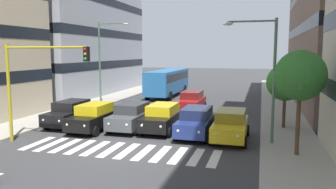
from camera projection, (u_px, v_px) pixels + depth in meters
ground_plane at (119, 150)px, 17.28m from camera, size 180.00×180.00×0.00m
sidewalk_left at (297, 164)px, 14.95m from camera, size 3.21×90.00×0.15m
crosswalk_markings at (119, 150)px, 17.28m from camera, size 10.35×2.80×0.01m
car_0 at (231, 125)px, 19.20m from camera, size 2.02×4.44×1.72m
car_1 at (196, 122)px, 20.09m from camera, size 2.02×4.44×1.72m
car_2 at (162, 117)px, 21.38m from camera, size 2.02×4.44×1.72m
car_3 at (132, 116)px, 21.85m from camera, size 2.02×4.44×1.72m
car_4 at (94, 117)px, 21.61m from camera, size 2.02×4.44×1.72m
car_5 at (71, 113)px, 22.96m from camera, size 2.02×4.44×1.72m
car_row2_0 at (192, 101)px, 28.53m from camera, size 2.02×4.44×1.72m
bus_behind_traffic at (168, 80)px, 38.43m from camera, size 2.78×10.50×3.00m
traffic_light_gantry at (31, 76)px, 18.14m from camera, size 5.13×0.36×5.50m
street_lamp_left at (265, 67)px, 17.75m from camera, size 2.86×0.28×6.67m
street_lamp_right at (104, 55)px, 30.87m from camera, size 3.03×0.28×7.64m
street_tree_0 at (300, 76)px, 15.57m from camera, size 2.38×2.38×5.01m
street_tree_1 at (285, 83)px, 21.45m from camera, size 2.37×2.37×4.15m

